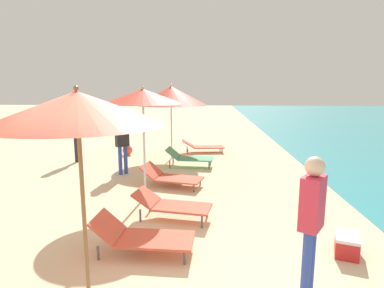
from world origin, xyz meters
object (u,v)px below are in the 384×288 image
Objects in this scene: person_walking_near at (312,212)px; lounger_farthest_shoreside at (203,146)px; lounger_farthest_inland at (189,157)px; person_walking_mid at (77,131)px; lounger_second_inland at (171,204)px; umbrella_farthest at (171,96)px; umbrella_nearest at (77,108)px; cooler_box at (347,245)px; person_walking_far at (122,140)px; lounger_nearest_shoreside at (142,236)px; beach_ball at (127,150)px; umbrella_second at (143,97)px; lounger_second_shoreside at (171,176)px.

lounger_farthest_shoreside is at bearing 132.52° from person_walking_near.
person_walking_mid is at bearing 176.50° from lounger_farthest_inland.
umbrella_farthest reaches higher than lounger_second_inland.
lounger_farthest_shoreside is (1.27, 8.88, -2.08)m from umbrella_nearest.
lounger_second_inland is 2.68× the size of cooler_box.
cooler_box is (6.64, -5.93, -0.91)m from person_walking_mid.
person_walking_mid is at bearing -164.40° from person_walking_far.
lounger_farthest_inland is at bearing 81.12° from person_walking_far.
person_walking_far is (-1.80, 3.20, 0.73)m from lounger_second_inland.
lounger_nearest_shoreside is 7.89m from lounger_farthest_shoreside.
umbrella_farthest is 4.49× the size of cooler_box.
umbrella_farthest reaches higher than person_walking_mid.
cooler_box is 8.77m from beach_ball.
cooler_box is at bearing 81.26° from person_walking_near.
cooler_box is (2.86, -1.19, -0.14)m from lounger_second_inland.
umbrella_second is at bearing -71.10° from beach_ball.
person_walking_mid is 1.04× the size of person_walking_far.
person_walking_near reaches higher than person_walking_far.
umbrella_nearest is 4.38m from cooler_box.
lounger_second_inland is at bearing -83.58° from umbrella_farthest.
lounger_farthest_inland is (0.69, -1.20, -1.93)m from umbrella_farthest.
lounger_farthest_shoreside is (1.10, 1.15, -2.00)m from umbrella_farthest.
person_walking_near is (1.87, -6.41, 0.77)m from lounger_farthest_inland.
lounger_second_shoreside is (0.49, 0.90, -2.09)m from umbrella_second.
lounger_second_shoreside is at bearing -106.62° from lounger_farthest_shoreside.
person_walking_mid is (-4.27, -1.80, 0.83)m from lounger_farthest_shoreside.
person_walking_near is at bearing -131.78° from cooler_box.
lounger_farthest_shoreside is 1.09× the size of lounger_farthest_inland.
person_walking_mid is at bearing -141.90° from beach_ball.
umbrella_second is 4.56m from person_walking_near.
umbrella_farthest is 8.11m from person_walking_near.
cooler_box is at bearing 17.43° from umbrella_nearest.
umbrella_farthest is 2.37m from lounger_farthest_inland.
lounger_farthest_inland is (0.09, 4.20, 0.01)m from lounger_second_inland.
person_walking_mid is (-5.73, 6.95, -0.01)m from person_walking_near.
person_walking_near reaches higher than lounger_second_inland.
lounger_nearest_shoreside is at bearing 65.74° from umbrella_nearest.
person_walking_far is at bearing 110.98° from lounger_nearest_shoreside.
person_walking_mid reaches higher than lounger_farthest_shoreside.
umbrella_second is at bearing 161.24° from person_walking_near.
lounger_second_shoreside is 0.64× the size of umbrella_farthest.
person_walking_mid is (-3.87, 0.54, 0.76)m from lounger_farthest_inland.
umbrella_nearest is 2.33m from lounger_nearest_shoreside.
cooler_box is at bearing -33.91° from umbrella_second.
lounger_farthest_shoreside is at bearing 107.00° from cooler_box.
umbrella_farthest is 1.56× the size of lounger_farthest_shoreside.
lounger_second_shoreside is 4.28m from beach_ball.
umbrella_farthest reaches higher than cooler_box.
umbrella_farthest reaches higher than umbrella_second.
umbrella_nearest reaches higher than cooler_box.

